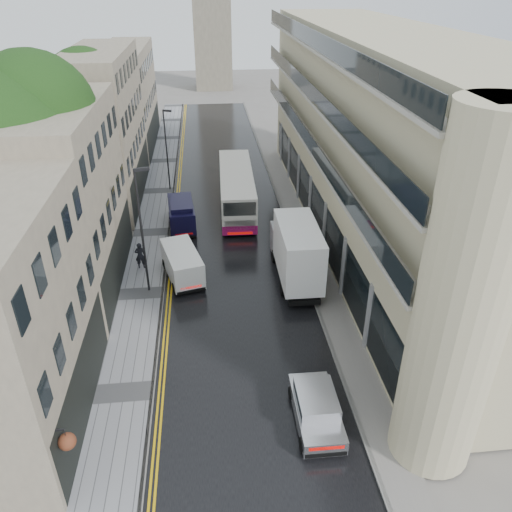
{
  "coord_description": "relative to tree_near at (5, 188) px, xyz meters",
  "views": [
    {
      "loc": [
        -1.48,
        -6.72,
        17.15
      ],
      "look_at": [
        1.07,
        18.0,
        3.01
      ],
      "focal_mm": 35.0,
      "sensor_mm": 36.0,
      "label": 1
    }
  ],
  "objects": [
    {
      "name": "road",
      "position": [
        12.5,
        7.5,
        -6.94
      ],
      "size": [
        9.0,
        85.0,
        0.02
      ],
      "primitive_type": "cube",
      "color": "black",
      "rests_on": "ground"
    },
    {
      "name": "left_sidewalk",
      "position": [
        6.65,
        7.5,
        -6.89
      ],
      "size": [
        2.7,
        85.0,
        0.12
      ],
      "primitive_type": "cube",
      "color": "gray",
      "rests_on": "ground"
    },
    {
      "name": "right_sidewalk",
      "position": [
        17.9,
        7.5,
        -6.89
      ],
      "size": [
        1.8,
        85.0,
        0.12
      ],
      "primitive_type": "cube",
      "color": "slate",
      "rests_on": "ground"
    },
    {
      "name": "old_shop_row",
      "position": [
        3.05,
        10.0,
        -0.95
      ],
      "size": [
        4.5,
        56.0,
        12.0
      ],
      "primitive_type": null,
      "color": "gray",
      "rests_on": "ground"
    },
    {
      "name": "modern_block",
      "position": [
        22.8,
        6.0,
        0.05
      ],
      "size": [
        8.0,
        40.0,
        14.0
      ],
      "primitive_type": null,
      "color": "#BEB28D",
      "rests_on": "ground"
    },
    {
      "name": "tree_near",
      "position": [
        0.0,
        0.0,
        0.0
      ],
      "size": [
        10.56,
        10.56,
        13.89
      ],
      "primitive_type": null,
      "color": "black",
      "rests_on": "ground"
    },
    {
      "name": "tree_far",
      "position": [
        0.3,
        13.0,
        -0.72
      ],
      "size": [
        9.24,
        9.24,
        12.46
      ],
      "primitive_type": null,
      "color": "black",
      "rests_on": "ground"
    },
    {
      "name": "cream_bus",
      "position": [
        12.08,
        8.5,
        -5.36
      ],
      "size": [
        2.93,
        11.56,
        3.13
      ],
      "primitive_type": null,
      "rotation": [
        0.0,
        0.0,
        -0.03
      ],
      "color": "silver",
      "rests_on": "road"
    },
    {
      "name": "white_lorry",
      "position": [
        15.22,
        -1.71,
        -4.9
      ],
      "size": [
        2.35,
        7.74,
        4.06
      ],
      "primitive_type": null,
      "rotation": [
        0.0,
        0.0,
        -0.0
      ],
      "color": "white",
      "rests_on": "road"
    },
    {
      "name": "silver_hatchback",
      "position": [
        14.37,
        -13.06,
        -6.15
      ],
      "size": [
        1.83,
        4.14,
        1.55
      ],
      "primitive_type": null,
      "rotation": [
        0.0,
        0.0,
        -0.01
      ],
      "color": "silver",
      "rests_on": "road"
    },
    {
      "name": "white_van",
      "position": [
        8.7,
        -0.76,
        -5.93
      ],
      "size": [
        2.93,
        4.74,
        1.99
      ],
      "primitive_type": null,
      "rotation": [
        0.0,
        0.0,
        0.25
      ],
      "color": "white",
      "rests_on": "road"
    },
    {
      "name": "navy_van",
      "position": [
        8.2,
        6.73,
        -5.75
      ],
      "size": [
        2.24,
        4.76,
        2.36
      ],
      "primitive_type": null,
      "rotation": [
        0.0,
        0.0,
        0.09
      ],
      "color": "black",
      "rests_on": "road"
    },
    {
      "name": "pedestrian",
      "position": [
        6.38,
        2.29,
        -5.9
      ],
      "size": [
        0.67,
        0.44,
        1.84
      ],
      "primitive_type": "imported",
      "rotation": [
        0.0,
        0.0,
        3.14
      ],
      "color": "black",
      "rests_on": "left_sidewalk"
    },
    {
      "name": "lamp_post_near",
      "position": [
        7.09,
        -0.45,
        -2.93
      ],
      "size": [
        0.9,
        0.42,
        7.79
      ],
      "primitive_type": null,
      "rotation": [
        0.0,
        0.0,
        0.27
      ],
      "color": "black",
      "rests_on": "left_sidewalk"
    },
    {
      "name": "lamp_post_far",
      "position": [
        7.61,
        16.16,
        -3.3
      ],
      "size": [
        0.81,
        0.43,
        7.04
      ],
      "primitive_type": null,
      "rotation": [
        0.0,
        0.0,
        -0.34
      ],
      "color": "black",
      "rests_on": "left_sidewalk"
    }
  ]
}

